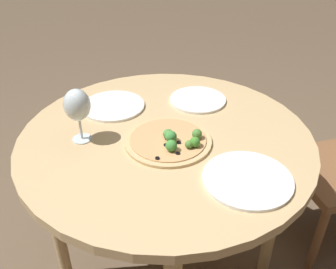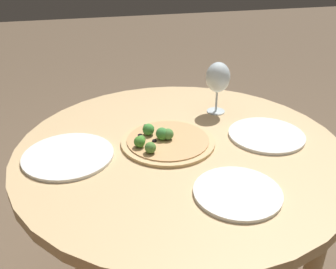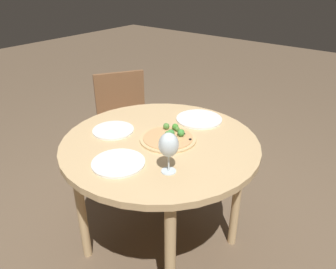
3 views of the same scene
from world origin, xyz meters
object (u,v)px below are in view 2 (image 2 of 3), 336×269
plate_near (237,192)px  plate_side (266,135)px  plate_far (68,156)px  wine_glass (218,78)px  pizza (165,140)px

plate_near → plate_side: size_ratio=0.92×
plate_far → plate_side: size_ratio=1.09×
plate_far → plate_near: bearing=-34.7°
plate_near → plate_far: (-0.41, 0.28, 0.00)m
plate_side → wine_glass: bearing=113.0°
wine_glass → plate_side: wine_glass is taller
pizza → plate_near: (0.11, -0.29, -0.01)m
wine_glass → plate_far: size_ratio=0.71×
pizza → wine_glass: size_ratio=1.57×
wine_glass → plate_side: (0.09, -0.22, -0.12)m
plate_near → plate_far: same height
pizza → plate_far: pizza is taller
wine_glass → plate_near: wine_glass is taller
plate_near → plate_side: bearing=50.9°
wine_glass → plate_near: size_ratio=0.84×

